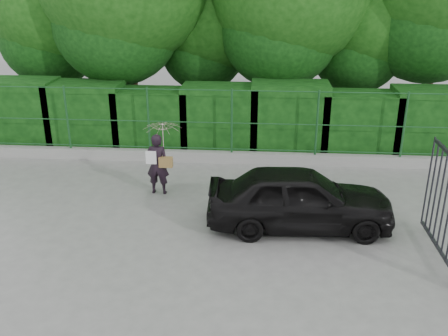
{
  "coord_description": "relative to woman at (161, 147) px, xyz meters",
  "views": [
    {
      "loc": [
        1.19,
        -8.55,
        5.04
      ],
      "look_at": [
        0.43,
        1.3,
        1.1
      ],
      "focal_mm": 40.0,
      "sensor_mm": 36.0,
      "label": 1
    }
  ],
  "objects": [
    {
      "name": "woman",
      "position": [
        0.0,
        0.0,
        0.0
      ],
      "size": [
        0.89,
        0.91,
        1.77
      ],
      "color": "black",
      "rests_on": "ground"
    },
    {
      "name": "car",
      "position": [
        3.16,
        -1.49,
        -0.52
      ],
      "size": [
        3.88,
        1.7,
        1.3
      ],
      "primitive_type": "imported",
      "rotation": [
        0.0,
        0.0,
        1.61
      ],
      "color": "black",
      "rests_on": "ground"
    },
    {
      "name": "hedge",
      "position": [
        1.09,
        3.15,
        -0.19
      ],
      "size": [
        14.2,
        1.2,
        2.08
      ],
      "color": "black",
      "rests_on": "ground"
    },
    {
      "name": "fence",
      "position": [
        1.34,
        2.15,
        0.03
      ],
      "size": [
        14.13,
        0.06,
        1.8
      ],
      "color": "#1A4B22",
      "rests_on": "kerb"
    },
    {
      "name": "ground",
      "position": [
        1.12,
        -2.35,
        -1.17
      ],
      "size": [
        80.0,
        80.0,
        0.0
      ],
      "primitive_type": "plane",
      "color": "gray"
    },
    {
      "name": "kerb",
      "position": [
        1.12,
        2.15,
        -1.02
      ],
      "size": [
        14.0,
        0.25,
        0.3
      ],
      "primitive_type": "cube",
      "color": "#9E9E99",
      "rests_on": "ground"
    }
  ]
}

